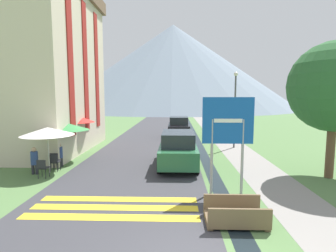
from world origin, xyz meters
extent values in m
plane|color=#517542|center=(0.00, 20.00, 0.00)|extent=(160.00, 160.00, 0.00)
cube|color=#38383D|center=(-2.50, 30.00, 0.00)|extent=(6.40, 60.00, 0.01)
cube|color=gray|center=(3.60, 30.00, 0.00)|extent=(2.20, 60.00, 0.01)
cube|color=black|center=(1.20, 30.00, 0.00)|extent=(0.60, 60.00, 0.00)
cube|color=yellow|center=(-2.50, 2.25, 0.01)|extent=(5.44, 0.44, 0.01)
cube|color=yellow|center=(-2.50, 2.95, 0.01)|extent=(5.44, 0.44, 0.01)
cube|color=yellow|center=(-2.50, 3.65, 0.01)|extent=(5.44, 0.44, 0.01)
cone|color=slate|center=(-1.48, 75.84, 12.48)|extent=(71.19, 71.19, 24.96)
cube|color=beige|center=(-9.40, 12.00, 5.49)|extent=(5.92, 8.83, 10.98)
cube|color=maroon|center=(-6.41, 9.57, 5.49)|extent=(0.06, 0.70, 8.24)
cube|color=maroon|center=(-6.41, 12.00, 5.49)|extent=(0.06, 0.70, 8.24)
cube|color=maroon|center=(-6.41, 14.43, 5.49)|extent=(0.06, 0.70, 8.24)
cylinder|color=#9E9EA3|center=(0.81, 4.31, 1.40)|extent=(0.10, 0.10, 2.80)
cylinder|color=#9E9EA3|center=(1.93, 4.31, 1.40)|extent=(0.10, 0.10, 2.80)
cube|color=#1451AD|center=(1.37, 4.29, 2.75)|extent=(1.85, 0.05, 1.68)
cube|color=white|center=(1.37, 4.26, 2.75)|extent=(1.02, 0.02, 0.14)
cube|color=brown|center=(1.20, 2.04, 0.14)|extent=(1.70, 1.10, 0.12)
cube|color=brown|center=(1.20, 1.53, 0.43)|extent=(1.70, 0.08, 0.45)
cube|color=brown|center=(1.20, 2.55, 0.43)|extent=(1.70, 0.08, 0.45)
cube|color=brown|center=(0.43, 2.04, 0.04)|extent=(0.16, 0.99, 0.08)
cube|color=brown|center=(1.97, 2.04, 0.04)|extent=(0.16, 0.99, 0.08)
cube|color=#28663D|center=(-0.40, 8.21, 0.72)|extent=(1.88, 4.44, 0.84)
cube|color=#23282D|center=(-0.40, 7.99, 1.48)|extent=(1.59, 2.44, 0.68)
cylinder|color=black|center=(-1.30, 9.59, 0.30)|extent=(0.18, 0.60, 0.60)
cylinder|color=black|center=(0.50, 9.59, 0.30)|extent=(0.18, 0.60, 0.60)
cylinder|color=black|center=(-1.30, 6.84, 0.30)|extent=(0.18, 0.60, 0.60)
cylinder|color=black|center=(0.50, 6.84, 0.30)|extent=(0.18, 0.60, 0.60)
cube|color=black|center=(-0.26, 18.24, 0.72)|extent=(1.85, 3.80, 0.84)
cube|color=#23282D|center=(-0.26, 18.05, 1.48)|extent=(1.58, 2.09, 0.68)
cylinder|color=black|center=(-1.14, 19.42, 0.30)|extent=(0.18, 0.60, 0.60)
cylinder|color=black|center=(0.63, 19.42, 0.30)|extent=(0.18, 0.60, 0.60)
cylinder|color=black|center=(-1.14, 17.06, 0.30)|extent=(0.18, 0.60, 0.60)
cylinder|color=black|center=(0.63, 17.06, 0.30)|extent=(0.18, 0.60, 0.60)
cube|color=#232328|center=(-6.82, 8.49, 0.45)|extent=(0.40, 0.40, 0.04)
cube|color=#232328|center=(-6.82, 8.31, 0.65)|extent=(0.40, 0.04, 0.40)
cylinder|color=#232328|center=(-6.99, 8.66, 0.23)|extent=(0.03, 0.03, 0.45)
cylinder|color=#232328|center=(-6.65, 8.66, 0.23)|extent=(0.03, 0.03, 0.45)
cylinder|color=#232328|center=(-6.99, 8.32, 0.23)|extent=(0.03, 0.03, 0.45)
cylinder|color=#232328|center=(-6.65, 8.32, 0.23)|extent=(0.03, 0.03, 0.45)
cube|color=#232328|center=(-6.40, 6.01, 0.45)|extent=(0.40, 0.40, 0.04)
cube|color=#232328|center=(-6.40, 5.83, 0.65)|extent=(0.40, 0.04, 0.40)
cylinder|color=#232328|center=(-6.57, 6.18, 0.23)|extent=(0.03, 0.03, 0.45)
cylinder|color=#232328|center=(-6.23, 6.18, 0.23)|extent=(0.03, 0.03, 0.45)
cylinder|color=#232328|center=(-6.57, 5.84, 0.23)|extent=(0.03, 0.03, 0.45)
cylinder|color=#232328|center=(-6.23, 5.84, 0.23)|extent=(0.03, 0.03, 0.45)
cube|color=#232328|center=(-6.47, 7.36, 0.45)|extent=(0.40, 0.40, 0.04)
cube|color=#232328|center=(-6.47, 7.18, 0.65)|extent=(0.40, 0.04, 0.40)
cylinder|color=#232328|center=(-6.64, 7.53, 0.23)|extent=(0.03, 0.03, 0.45)
cylinder|color=#232328|center=(-6.30, 7.53, 0.23)|extent=(0.03, 0.03, 0.45)
cylinder|color=#232328|center=(-6.64, 7.19, 0.23)|extent=(0.03, 0.03, 0.45)
cylinder|color=#232328|center=(-6.30, 7.19, 0.23)|extent=(0.03, 0.03, 0.45)
cube|color=#232328|center=(-6.36, 7.06, 0.45)|extent=(0.40, 0.40, 0.04)
cube|color=#232328|center=(-6.36, 6.88, 0.65)|extent=(0.40, 0.04, 0.40)
cylinder|color=#232328|center=(-6.53, 7.23, 0.23)|extent=(0.03, 0.03, 0.45)
cylinder|color=#232328|center=(-6.19, 7.23, 0.23)|extent=(0.03, 0.03, 0.45)
cylinder|color=#232328|center=(-6.53, 6.89, 0.23)|extent=(0.03, 0.03, 0.45)
cylinder|color=#232328|center=(-6.19, 6.89, 0.23)|extent=(0.03, 0.03, 0.45)
cylinder|color=#B7B2A8|center=(-6.49, 6.73, 1.05)|extent=(0.06, 0.06, 2.10)
cone|color=silver|center=(-6.49, 6.73, 2.00)|extent=(2.40, 2.40, 0.37)
cylinder|color=#B7B2A8|center=(-6.52, 9.03, 1.03)|extent=(0.06, 0.06, 2.05)
cone|color=#338442|center=(-6.52, 9.03, 1.95)|extent=(2.36, 2.36, 0.38)
cylinder|color=#B7B2A8|center=(-6.78, 11.30, 1.14)|extent=(0.06, 0.06, 2.28)
cone|color=red|center=(-6.78, 11.30, 2.18)|extent=(2.10, 2.10, 0.41)
cylinder|color=#282833|center=(-7.18, 6.54, 0.23)|extent=(0.14, 0.14, 0.46)
cylinder|color=#282833|center=(-7.00, 6.54, 0.23)|extent=(0.14, 0.14, 0.46)
cylinder|color=navy|center=(-7.09, 6.54, 0.77)|extent=(0.32, 0.32, 0.61)
sphere|color=tan|center=(-7.09, 6.54, 1.17)|extent=(0.22, 0.22, 0.22)
cylinder|color=#282833|center=(-6.60, 7.89, 0.23)|extent=(0.14, 0.14, 0.46)
cylinder|color=#282833|center=(-6.42, 7.89, 0.23)|extent=(0.14, 0.14, 0.46)
cylinder|color=navy|center=(-6.51, 7.89, 0.75)|extent=(0.32, 0.32, 0.57)
sphere|color=tan|center=(-6.51, 7.89, 1.13)|extent=(0.22, 0.22, 0.22)
cylinder|color=#515156|center=(3.61, 13.29, 2.52)|extent=(0.12, 0.12, 5.03)
sphere|color=silver|center=(3.61, 13.29, 5.15)|extent=(0.28, 0.28, 0.28)
cylinder|color=brown|center=(6.35, 6.47, 1.18)|extent=(0.36, 0.36, 2.36)
sphere|color=#285B2D|center=(6.35, 6.47, 4.03)|extent=(3.92, 3.92, 3.92)
camera|label=1|loc=(-0.50, -5.17, 3.61)|focal=28.00mm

